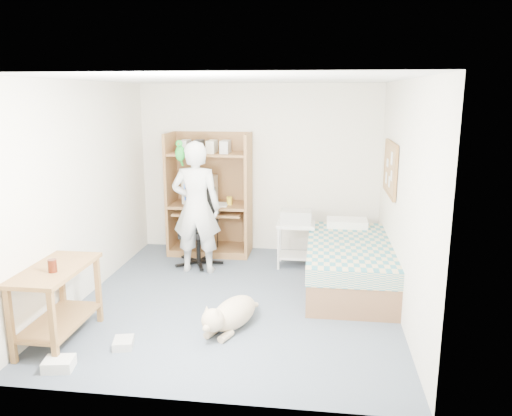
% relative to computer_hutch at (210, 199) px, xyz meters
% --- Properties ---
extents(floor, '(4.00, 4.00, 0.00)m').
position_rel_computer_hutch_xyz_m(floor, '(0.70, -1.74, -0.82)').
color(floor, '#485462').
rests_on(floor, ground).
extents(wall_back, '(3.60, 0.02, 2.50)m').
position_rel_computer_hutch_xyz_m(wall_back, '(0.70, 0.26, 0.43)').
color(wall_back, white).
rests_on(wall_back, floor).
extents(wall_right, '(0.02, 4.00, 2.50)m').
position_rel_computer_hutch_xyz_m(wall_right, '(2.50, -1.74, 0.43)').
color(wall_right, white).
rests_on(wall_right, floor).
extents(wall_left, '(0.02, 4.00, 2.50)m').
position_rel_computer_hutch_xyz_m(wall_left, '(-1.10, -1.74, 0.43)').
color(wall_left, white).
rests_on(wall_left, floor).
extents(ceiling, '(3.60, 4.00, 0.02)m').
position_rel_computer_hutch_xyz_m(ceiling, '(0.70, -1.74, 1.68)').
color(ceiling, white).
rests_on(ceiling, wall_back).
extents(computer_hutch, '(1.20, 0.63, 1.80)m').
position_rel_computer_hutch_xyz_m(computer_hutch, '(0.00, 0.00, 0.00)').
color(computer_hutch, brown).
rests_on(computer_hutch, floor).
extents(bed, '(1.02, 2.02, 0.66)m').
position_rel_computer_hutch_xyz_m(bed, '(2.00, -1.12, -0.53)').
color(bed, brown).
rests_on(bed, floor).
extents(side_desk, '(0.50, 1.00, 0.75)m').
position_rel_computer_hutch_xyz_m(side_desk, '(-0.85, -2.94, -0.33)').
color(side_desk, olive).
rests_on(side_desk, floor).
extents(corkboard, '(0.04, 0.94, 0.66)m').
position_rel_computer_hutch_xyz_m(corkboard, '(2.47, -0.84, 0.63)').
color(corkboard, '#9C6B46').
rests_on(corkboard, wall_right).
extents(office_chair, '(0.60, 0.60, 1.06)m').
position_rel_computer_hutch_xyz_m(office_chair, '(-0.05, -0.54, -0.44)').
color(office_chair, black).
rests_on(office_chair, floor).
extents(person, '(0.66, 0.45, 1.76)m').
position_rel_computer_hutch_xyz_m(person, '(0.00, -0.85, 0.06)').
color(person, silver).
rests_on(person, floor).
extents(parrot, '(0.13, 0.23, 0.36)m').
position_rel_computer_hutch_xyz_m(parrot, '(-0.20, -0.83, 0.79)').
color(parrot, '#127F23').
rests_on(parrot, person).
extents(dog, '(0.55, 0.94, 0.37)m').
position_rel_computer_hutch_xyz_m(dog, '(0.75, -2.48, -0.66)').
color(dog, tan).
rests_on(dog, floor).
extents(printer_cart, '(0.52, 0.41, 0.62)m').
position_rel_computer_hutch_xyz_m(printer_cart, '(1.31, -0.48, -0.41)').
color(printer_cart, silver).
rests_on(printer_cart, floor).
extents(printer, '(0.42, 0.32, 0.18)m').
position_rel_computer_hutch_xyz_m(printer, '(1.31, -0.48, -0.11)').
color(printer, '#A8A8A3').
rests_on(printer, printer_cart).
extents(crt_monitor, '(0.47, 0.49, 0.39)m').
position_rel_computer_hutch_xyz_m(crt_monitor, '(-0.15, 0.01, 0.15)').
color(crt_monitor, beige).
rests_on(crt_monitor, computer_hutch).
extents(keyboard, '(0.46, 0.18, 0.03)m').
position_rel_computer_hutch_xyz_m(keyboard, '(-0.05, -0.16, -0.15)').
color(keyboard, beige).
rests_on(keyboard, computer_hutch).
extents(pencil_cup, '(0.08, 0.08, 0.12)m').
position_rel_computer_hutch_xyz_m(pencil_cup, '(0.31, -0.09, -0.00)').
color(pencil_cup, gold).
rests_on(pencil_cup, computer_hutch).
extents(drink_glass, '(0.08, 0.08, 0.12)m').
position_rel_computer_hutch_xyz_m(drink_glass, '(-0.80, -3.05, -0.01)').
color(drink_glass, '#3E150A').
rests_on(drink_glass, side_desk).
extents(floor_box_a, '(0.28, 0.24, 0.10)m').
position_rel_computer_hutch_xyz_m(floor_box_a, '(-0.60, -3.44, -0.77)').
color(floor_box_a, white).
rests_on(floor_box_a, floor).
extents(floor_box_b, '(0.23, 0.26, 0.08)m').
position_rel_computer_hutch_xyz_m(floor_box_b, '(-0.19, -2.99, -0.78)').
color(floor_box_b, '#BBBAB5').
rests_on(floor_box_b, floor).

